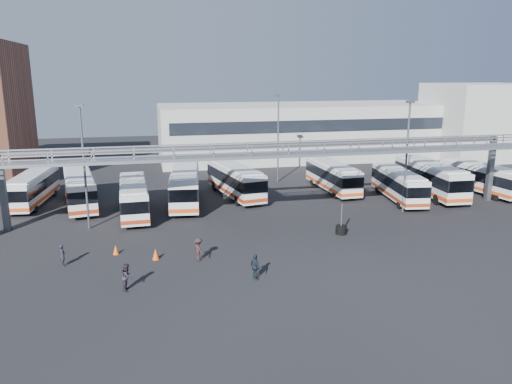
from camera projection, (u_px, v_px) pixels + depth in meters
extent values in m
plane|color=black|center=(303.00, 246.00, 37.25)|extent=(140.00, 140.00, 0.00)
cube|color=gray|center=(286.00, 155.00, 40.56)|extent=(50.00, 1.80, 0.22)
cube|color=gray|center=(289.00, 145.00, 39.53)|extent=(50.00, 0.10, 0.10)
cube|color=gray|center=(283.00, 142.00, 41.14)|extent=(50.00, 0.10, 0.10)
cube|color=#4C4F54|center=(273.00, 145.00, 44.30)|extent=(45.00, 0.50, 0.35)
cube|color=#9E9E99|center=(301.00, 131.00, 74.91)|extent=(42.00, 14.00, 8.00)
cube|color=#B2B2AD|center=(480.00, 121.00, 74.44)|extent=(14.00, 12.00, 11.00)
cylinder|color=#4C4F54|center=(85.00, 170.00, 40.24)|extent=(0.18, 0.18, 10.00)
cube|color=#4C4F54|center=(79.00, 106.00, 39.04)|extent=(0.70, 0.35, 0.22)
cylinder|color=#4C4F54|center=(406.00, 159.00, 45.28)|extent=(0.18, 0.18, 10.00)
cube|color=#4C4F54|center=(410.00, 102.00, 44.09)|extent=(0.70, 0.35, 0.22)
cylinder|color=#4C4F54|center=(278.00, 140.00, 57.79)|extent=(0.18, 0.18, 10.00)
cube|color=#4C4F54|center=(279.00, 95.00, 56.59)|extent=(0.70, 0.35, 0.22)
cube|color=silver|center=(33.00, 187.00, 48.67)|extent=(3.43, 10.34, 2.54)
cube|color=black|center=(33.00, 184.00, 48.59)|extent=(3.50, 10.41, 1.01)
cube|color=#CE4413|center=(34.00, 196.00, 48.88)|extent=(3.49, 10.40, 0.32)
cube|color=silver|center=(31.00, 174.00, 48.35)|extent=(3.09, 9.31, 0.15)
cylinder|color=black|center=(11.00, 209.00, 45.70)|extent=(0.38, 0.95, 0.92)
cylinder|color=black|center=(35.00, 208.00, 45.92)|extent=(0.38, 0.95, 0.92)
cylinder|color=black|center=(34.00, 192.00, 51.98)|extent=(0.38, 0.95, 0.92)
cylinder|color=black|center=(54.00, 192.00, 52.20)|extent=(0.38, 0.95, 0.92)
cube|color=silver|center=(79.00, 189.00, 47.75)|extent=(4.16, 11.04, 2.70)
cube|color=black|center=(79.00, 185.00, 47.68)|extent=(4.22, 11.11, 1.08)
cube|color=#982F12|center=(80.00, 198.00, 47.98)|extent=(4.21, 11.09, 0.34)
cube|color=silver|center=(78.00, 174.00, 47.42)|extent=(3.74, 9.93, 0.16)
cylinder|color=black|center=(70.00, 212.00, 44.55)|extent=(0.45, 1.01, 0.98)
cylinder|color=black|center=(95.00, 209.00, 45.35)|extent=(0.45, 1.01, 0.98)
cylinder|color=black|center=(67.00, 195.00, 50.77)|extent=(0.45, 1.01, 0.98)
cylinder|color=black|center=(90.00, 193.00, 51.57)|extent=(0.45, 1.01, 0.98)
cube|color=silver|center=(134.00, 197.00, 45.01)|extent=(2.62, 10.21, 2.54)
cube|color=black|center=(134.00, 194.00, 44.94)|extent=(2.69, 10.27, 1.01)
cube|color=#982F12|center=(134.00, 206.00, 45.22)|extent=(2.68, 10.26, 0.32)
cube|color=silver|center=(133.00, 182.00, 44.70)|extent=(2.36, 9.19, 0.15)
cylinder|color=black|center=(123.00, 221.00, 41.99)|extent=(0.31, 0.93, 0.92)
cylinder|color=black|center=(148.00, 219.00, 42.50)|extent=(0.31, 0.93, 0.92)
cylinder|color=black|center=(123.00, 202.00, 48.10)|extent=(0.31, 0.93, 0.92)
cylinder|color=black|center=(145.00, 200.00, 48.60)|extent=(0.31, 0.93, 0.92)
cube|color=silver|center=(185.00, 185.00, 48.65)|extent=(3.81, 11.59, 2.84)
cube|color=black|center=(185.00, 182.00, 48.57)|extent=(3.88, 11.66, 1.14)
cube|color=#CE4413|center=(185.00, 195.00, 48.89)|extent=(3.87, 11.65, 0.36)
cube|color=silver|center=(185.00, 170.00, 48.30)|extent=(3.43, 10.43, 0.17)
cylinder|color=black|center=(172.00, 209.00, 45.33)|extent=(0.42, 1.06, 1.03)
cylinder|color=black|center=(198.00, 208.00, 45.58)|extent=(0.42, 1.06, 1.03)
cylinder|color=black|center=(175.00, 191.00, 52.36)|extent=(0.42, 1.06, 1.03)
cylinder|color=black|center=(198.00, 190.00, 52.62)|extent=(0.42, 1.06, 1.03)
cube|color=silver|center=(235.00, 180.00, 51.59)|extent=(4.37, 11.07, 2.70)
cube|color=black|center=(235.00, 177.00, 51.51)|extent=(4.44, 11.14, 1.08)
cube|color=#982F12|center=(235.00, 189.00, 51.81)|extent=(4.43, 11.13, 0.34)
cube|color=silver|center=(235.00, 166.00, 51.25)|extent=(3.93, 9.96, 0.16)
cylinder|color=black|center=(237.00, 201.00, 48.38)|extent=(0.47, 1.02, 0.98)
cylinder|color=black|center=(258.00, 199.00, 49.23)|extent=(0.47, 1.02, 0.98)
cylinder|color=black|center=(215.00, 186.00, 54.56)|extent=(0.47, 1.02, 0.98)
cylinder|color=black|center=(234.00, 184.00, 55.41)|extent=(0.47, 1.02, 0.98)
cube|color=silver|center=(333.00, 176.00, 54.01)|extent=(2.63, 10.26, 2.55)
cube|color=black|center=(333.00, 173.00, 53.94)|extent=(2.69, 10.32, 1.02)
cube|color=#CE4413|center=(332.00, 184.00, 54.23)|extent=(2.68, 10.31, 0.32)
cube|color=silver|center=(333.00, 164.00, 53.70)|extent=(2.37, 9.23, 0.15)
cylinder|color=black|center=(335.00, 194.00, 50.98)|extent=(0.31, 0.93, 0.93)
cylinder|color=black|center=(354.00, 193.00, 51.49)|extent=(0.31, 0.93, 0.93)
cylinder|color=black|center=(312.00, 181.00, 57.12)|extent=(0.31, 0.93, 0.93)
cylinder|color=black|center=(329.00, 180.00, 57.62)|extent=(0.31, 0.93, 0.93)
cube|color=silver|center=(399.00, 184.00, 50.22)|extent=(3.60, 10.24, 2.51)
cube|color=black|center=(399.00, 181.00, 50.15)|extent=(3.66, 10.31, 1.00)
cube|color=#982F12|center=(398.00, 193.00, 50.43)|extent=(3.65, 10.30, 0.32)
cube|color=silver|center=(399.00, 171.00, 49.91)|extent=(3.24, 9.22, 0.15)
cylinder|color=black|center=(400.00, 204.00, 47.31)|extent=(0.39, 0.94, 0.91)
cylinder|color=black|center=(420.00, 204.00, 47.49)|extent=(0.39, 0.94, 0.91)
cylinder|color=black|center=(378.00, 189.00, 53.53)|extent=(0.39, 0.94, 0.91)
cylinder|color=black|center=(396.00, 188.00, 53.70)|extent=(0.39, 0.94, 0.91)
cube|color=silver|center=(430.00, 178.00, 52.08)|extent=(3.23, 11.53, 2.85)
cube|color=black|center=(431.00, 175.00, 52.00)|extent=(3.30, 11.60, 1.14)
cube|color=#CE4413|center=(430.00, 187.00, 52.32)|extent=(3.29, 11.59, 0.36)
cube|color=silver|center=(432.00, 164.00, 51.72)|extent=(2.91, 10.38, 0.17)
cylinder|color=black|center=(437.00, 200.00, 48.71)|extent=(0.37, 1.05, 1.04)
cylinder|color=black|center=(459.00, 199.00, 49.09)|extent=(0.37, 1.05, 1.04)
cylinder|color=black|center=(403.00, 184.00, 55.71)|extent=(0.37, 1.05, 1.04)
cylinder|color=black|center=(423.00, 183.00, 56.09)|extent=(0.37, 1.05, 1.04)
cube|color=silver|center=(481.00, 177.00, 53.23)|extent=(3.66, 10.47, 2.56)
cube|color=black|center=(481.00, 175.00, 53.16)|extent=(3.73, 10.54, 1.03)
cube|color=#CE4413|center=(480.00, 186.00, 53.45)|extent=(3.72, 10.53, 0.33)
cube|color=silver|center=(482.00, 165.00, 52.92)|extent=(3.29, 9.43, 0.15)
cylinder|color=black|center=(496.00, 196.00, 50.18)|extent=(0.40, 0.96, 0.93)
cylinder|color=black|center=(512.00, 195.00, 50.88)|extent=(0.40, 0.96, 0.93)
cylinder|color=black|center=(450.00, 183.00, 56.16)|extent=(0.40, 0.96, 0.93)
cylinder|color=black|center=(465.00, 182.00, 56.87)|extent=(0.40, 0.96, 0.93)
imported|color=black|center=(62.00, 255.00, 33.26)|extent=(0.49, 0.63, 1.53)
imported|color=#27202C|center=(127.00, 277.00, 29.62)|extent=(0.78, 0.92, 1.64)
imported|color=black|center=(199.00, 249.00, 34.19)|extent=(1.01, 1.23, 1.65)
imported|color=#18232C|center=(255.00, 267.00, 31.08)|extent=(0.68, 1.06, 1.67)
cone|color=#D6520B|center=(156.00, 254.00, 34.54)|extent=(0.54, 0.54, 0.77)
cone|color=#D6520B|center=(116.00, 250.00, 35.53)|extent=(0.49, 0.49, 0.69)
cylinder|color=black|center=(341.00, 233.00, 39.99)|extent=(0.89, 0.89, 0.21)
cylinder|color=black|center=(341.00, 230.00, 39.94)|extent=(0.89, 0.89, 0.21)
cylinder|color=black|center=(341.00, 227.00, 39.88)|extent=(0.89, 0.89, 0.21)
cylinder|color=#4C4F54|center=(342.00, 219.00, 39.72)|extent=(0.13, 0.13, 2.54)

